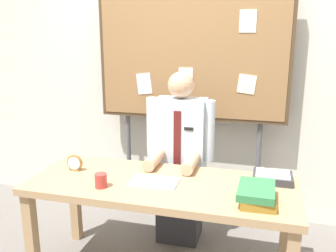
% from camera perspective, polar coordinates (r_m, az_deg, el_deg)
% --- Properties ---
extents(back_wall, '(6.40, 0.08, 2.70)m').
position_cam_1_polar(back_wall, '(3.39, 4.31, 8.42)').
color(back_wall, silver).
rests_on(back_wall, ground_plane).
extents(desk, '(1.80, 0.71, 0.73)m').
position_cam_1_polar(desk, '(2.52, -1.00, -10.60)').
color(desk, tan).
rests_on(desk, ground_plane).
extents(person, '(0.55, 0.56, 1.41)m').
position_cam_1_polar(person, '(2.99, 1.88, -6.09)').
color(person, '#2D2D33').
rests_on(person, ground_plane).
extents(bulletin_board, '(1.67, 0.09, 2.13)m').
position_cam_1_polar(bulletin_board, '(3.18, 3.65, 11.08)').
color(bulletin_board, '#4C3823').
rests_on(bulletin_board, ground_plane).
extents(book_stack, '(0.23, 0.30, 0.10)m').
position_cam_1_polar(book_stack, '(2.25, 13.75, -10.36)').
color(book_stack, olive).
rests_on(book_stack, desk).
extents(open_notebook, '(0.32, 0.19, 0.01)m').
position_cam_1_polar(open_notebook, '(2.47, -2.14, -8.71)').
color(open_notebook, silver).
rests_on(open_notebook, desk).
extents(desk_clock, '(0.12, 0.04, 0.12)m').
position_cam_1_polar(desk_clock, '(2.75, -14.38, -5.69)').
color(desk_clock, olive).
rests_on(desk_clock, desk).
extents(coffee_mug, '(0.08, 0.08, 0.09)m').
position_cam_1_polar(coffee_mug, '(2.43, -10.45, -8.37)').
color(coffee_mug, '#B23833').
rests_on(coffee_mug, desk).
extents(paper_tray, '(0.26, 0.20, 0.06)m').
position_cam_1_polar(paper_tray, '(2.58, 16.02, -7.70)').
color(paper_tray, '#333338').
rests_on(paper_tray, desk).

